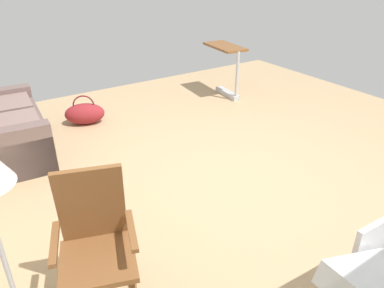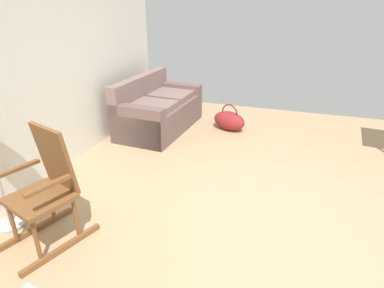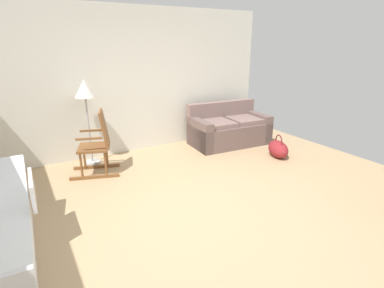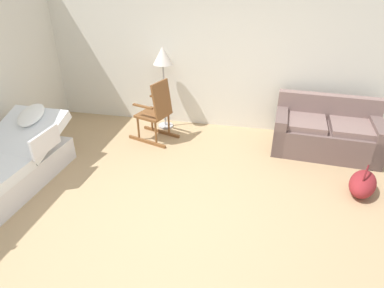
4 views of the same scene
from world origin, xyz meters
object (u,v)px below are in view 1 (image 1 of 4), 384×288
at_px(couch, 3,130).
at_px(duffel_bag, 85,113).
at_px(rocking_chair, 97,246).
at_px(overbed_table, 227,65).

distance_m(couch, duffel_bag, 1.17).
distance_m(couch, rocking_chair, 2.77).
bearing_deg(rocking_chair, couch, 3.67).
relative_size(overbed_table, duffel_bag, 1.35).
xyz_separation_m(rocking_chair, overbed_table, (2.94, -3.39, 0.03)).
xyz_separation_m(couch, rocking_chair, (-2.76, -0.18, 0.20)).
relative_size(couch, duffel_bag, 2.59).
xyz_separation_m(couch, duffel_bag, (0.33, -1.11, -0.15)).
distance_m(rocking_chair, duffel_bag, 3.25).
height_order(overbed_table, duffel_bag, overbed_table).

